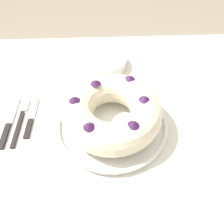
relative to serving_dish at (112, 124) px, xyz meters
name	(u,v)px	position (x,y,z in m)	size (l,w,h in m)	color
ground_plane	(110,206)	(-0.01, 0.00, -0.75)	(8.00, 8.00, 0.00)	gray
dining_table	(108,141)	(-0.01, 0.00, -0.09)	(1.59, 1.04, 0.74)	silver
serving_dish	(112,124)	(0.00, 0.00, 0.00)	(0.33, 0.33, 0.03)	white
bundt_cake	(112,112)	(0.00, 0.00, 0.06)	(0.28, 0.28, 0.10)	beige
fork	(21,117)	(-0.28, 0.05, -0.01)	(0.02, 0.19, 0.01)	black
serving_knife	(8,125)	(-0.32, 0.02, -0.01)	(0.02, 0.20, 0.01)	black
cake_knife	(31,120)	(-0.25, 0.04, -0.01)	(0.02, 0.16, 0.01)	black
side_bowl	(106,62)	(-0.01, 0.30, 0.01)	(0.16, 0.16, 0.04)	white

